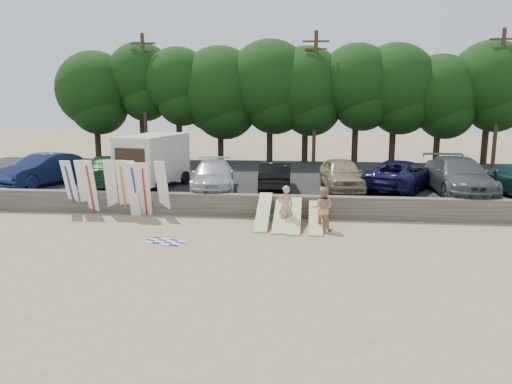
% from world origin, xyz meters
% --- Properties ---
extents(ground, '(120.00, 120.00, 0.00)m').
position_xyz_m(ground, '(0.00, 0.00, 0.00)').
color(ground, tan).
rests_on(ground, ground).
extents(seawall, '(44.00, 0.50, 1.00)m').
position_xyz_m(seawall, '(0.00, 3.00, 0.50)').
color(seawall, '#6B6356').
rests_on(seawall, ground).
extents(parking_lot, '(44.00, 14.50, 0.70)m').
position_xyz_m(parking_lot, '(0.00, 10.50, 0.35)').
color(parking_lot, '#282828').
rests_on(parking_lot, ground).
extents(treeline, '(33.66, 6.44, 8.70)m').
position_xyz_m(treeline, '(0.21, 17.48, 6.12)').
color(treeline, '#382616').
rests_on(treeline, parking_lot).
extents(utility_poles, '(25.80, 0.26, 9.00)m').
position_xyz_m(utility_poles, '(2.00, 16.00, 5.43)').
color(utility_poles, '#473321').
rests_on(utility_poles, parking_lot).
extents(box_trailer, '(3.11, 4.61, 2.72)m').
position_xyz_m(box_trailer, '(-6.27, 5.90, 2.23)').
color(box_trailer, beige).
rests_on(box_trailer, parking_lot).
extents(car_0, '(3.47, 5.33, 1.66)m').
position_xyz_m(car_0, '(-12.34, 6.10, 1.53)').
color(car_0, '#151F4A').
rests_on(car_0, parking_lot).
extents(car_1, '(3.92, 5.99, 1.61)m').
position_xyz_m(car_1, '(-8.80, 6.20, 1.51)').
color(car_1, '#163D1B').
rests_on(car_1, parking_lot).
extents(car_2, '(2.85, 5.36, 1.48)m').
position_xyz_m(car_2, '(-3.04, 5.43, 1.44)').
color(car_2, '#B2B1B7').
rests_on(car_2, parking_lot).
extents(car_3, '(1.68, 4.40, 1.43)m').
position_xyz_m(car_3, '(0.06, 5.94, 1.42)').
color(car_3, black).
rests_on(car_3, parking_lot).
extents(car_4, '(2.40, 4.82, 1.58)m').
position_xyz_m(car_4, '(3.39, 6.40, 1.49)').
color(car_4, tan).
rests_on(car_4, parking_lot).
extents(car_5, '(4.60, 6.04, 1.52)m').
position_xyz_m(car_5, '(6.28, 6.57, 1.46)').
color(car_5, '#0E0E34').
rests_on(car_5, parking_lot).
extents(car_6, '(2.59, 6.05, 1.74)m').
position_xyz_m(car_6, '(8.92, 5.86, 1.57)').
color(car_6, '#4A4D4F').
rests_on(car_6, parking_lot).
extents(surfboard_upright_0, '(0.56, 0.81, 2.52)m').
position_xyz_m(surfboard_upright_0, '(-9.14, 2.60, 1.26)').
color(surfboard_upright_0, white).
rests_on(surfboard_upright_0, ground).
extents(surfboard_upright_1, '(0.52, 0.71, 2.54)m').
position_xyz_m(surfboard_upright_1, '(-8.51, 2.60, 1.27)').
color(surfboard_upright_1, white).
rests_on(surfboard_upright_1, ground).
extents(surfboard_upright_2, '(0.54, 0.65, 2.55)m').
position_xyz_m(surfboard_upright_2, '(-8.16, 2.54, 1.28)').
color(surfboard_upright_2, white).
rests_on(surfboard_upright_2, ground).
extents(surfboard_upright_3, '(0.55, 0.61, 2.56)m').
position_xyz_m(surfboard_upright_3, '(-7.20, 2.61, 1.28)').
color(surfboard_upright_3, white).
rests_on(surfboard_upright_3, ground).
extents(surfboard_upright_4, '(0.51, 0.59, 2.56)m').
position_xyz_m(surfboard_upright_4, '(-6.64, 2.61, 1.28)').
color(surfboard_upright_4, white).
rests_on(surfboard_upright_4, ground).
extents(surfboard_upright_5, '(0.58, 0.60, 2.57)m').
position_xyz_m(surfboard_upright_5, '(-6.11, 2.38, 1.28)').
color(surfboard_upright_5, white).
rests_on(surfboard_upright_5, ground).
extents(surfboard_upright_6, '(0.54, 0.81, 2.51)m').
position_xyz_m(surfboard_upright_6, '(-5.98, 2.38, 1.26)').
color(surfboard_upright_6, white).
rests_on(surfboard_upright_6, ground).
extents(surfboard_upright_7, '(0.62, 0.88, 2.50)m').
position_xyz_m(surfboard_upright_7, '(-5.56, 2.38, 1.25)').
color(surfboard_upright_7, white).
rests_on(surfboard_upright_7, ground).
extents(surfboard_upright_8, '(0.59, 0.71, 2.55)m').
position_xyz_m(surfboard_upright_8, '(-4.79, 2.59, 1.27)').
color(surfboard_upright_8, white).
rests_on(surfboard_upright_8, ground).
extents(surfboard_low_0, '(0.56, 2.84, 1.11)m').
position_xyz_m(surfboard_low_0, '(-0.14, 1.57, 0.55)').
color(surfboard_low_0, beige).
rests_on(surfboard_low_0, ground).
extents(surfboard_low_1, '(0.56, 2.90, 0.91)m').
position_xyz_m(surfboard_low_1, '(0.61, 1.44, 0.45)').
color(surfboard_low_1, beige).
rests_on(surfboard_low_1, ground).
extents(surfboard_low_2, '(0.56, 2.88, 0.97)m').
position_xyz_m(surfboard_low_2, '(1.17, 1.31, 0.48)').
color(surfboard_low_2, beige).
rests_on(surfboard_low_2, ground).
extents(surfboard_low_3, '(0.56, 2.91, 0.86)m').
position_xyz_m(surfboard_low_3, '(2.06, 1.32, 0.43)').
color(surfboard_low_3, beige).
rests_on(surfboard_low_3, ground).
extents(beachgoer_a, '(0.71, 0.54, 1.74)m').
position_xyz_m(beachgoer_a, '(0.82, 1.26, 0.87)').
color(beachgoer_a, tan).
rests_on(beachgoer_a, ground).
extents(beachgoer_b, '(0.97, 0.81, 1.79)m').
position_xyz_m(beachgoer_b, '(2.32, 0.91, 0.90)').
color(beachgoer_b, tan).
rests_on(beachgoer_b, ground).
extents(cooler, '(0.44, 0.37, 0.32)m').
position_xyz_m(cooler, '(-0.01, 2.32, 0.16)').
color(cooler, '#278F46').
rests_on(cooler, ground).
extents(gear_bag, '(0.35, 0.31, 0.22)m').
position_xyz_m(gear_bag, '(2.24, 2.40, 0.11)').
color(gear_bag, '#E74B1B').
rests_on(gear_bag, ground).
extents(beach_towel, '(1.89, 1.89, 0.00)m').
position_xyz_m(beach_towel, '(-3.55, -1.40, 0.01)').
color(beach_towel, white).
rests_on(beach_towel, ground).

